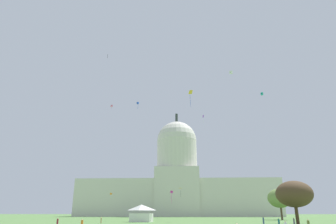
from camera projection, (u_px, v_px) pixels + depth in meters
name	position (u px, v px, depth m)	size (l,w,h in m)	color
capitol_building	(177.00, 183.00, 201.88)	(132.43, 28.33, 70.87)	beige
event_tent	(141.00, 213.00, 90.42)	(7.29, 5.47, 5.02)	white
tree_east_mid	(294.00, 194.00, 74.58)	(10.53, 9.99, 10.39)	#4C3823
tree_east_far	(280.00, 198.00, 116.44)	(11.15, 10.72, 11.69)	brown
person_maroon_edge_east	(57.00, 222.00, 71.07)	(0.53, 0.53, 1.52)	maroon
person_teal_front_left	(279.00, 222.00, 69.41)	(0.52, 0.52, 1.50)	#1E757A
person_denim_mid_right	(263.00, 221.00, 75.40)	(0.54, 0.54, 1.78)	#3D5684
person_grey_near_tent	(294.00, 221.00, 70.94)	(0.51, 0.51, 1.60)	gray
person_tan_lawn_far_right	(101.00, 220.00, 79.94)	(0.36, 0.36, 1.60)	tan
person_orange_near_tree_east	(82.00, 224.00, 58.12)	(0.46, 0.46, 1.55)	orange
kite_gold_low	(180.00, 190.00, 170.68)	(1.72, 0.86, 4.36)	gold
kite_violet_high	(203.00, 117.00, 162.89)	(0.55, 0.95, 4.67)	purple
kite_pink_high	(112.00, 106.00, 155.07)	(1.26, 1.26, 2.41)	pink
kite_magenta_low	(172.00, 192.00, 103.92)	(0.98, 0.96, 4.31)	#D1339E
kite_white_high	(231.00, 72.00, 122.96)	(1.34, 1.40, 1.40)	white
kite_orange_low	(111.00, 194.00, 148.50)	(0.97, 0.84, 0.95)	orange
kite_black_high	(108.00, 56.00, 96.77)	(0.20, 0.57, 1.24)	black
kite_turquoise_high	(262.00, 94.00, 121.40)	(1.17, 1.17, 1.05)	teal
kite_blue_high	(138.00, 103.00, 145.08)	(1.08, 1.04, 3.51)	blue
kite_yellow_mid	(191.00, 94.00, 80.44)	(1.23, 0.77, 4.85)	yellow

